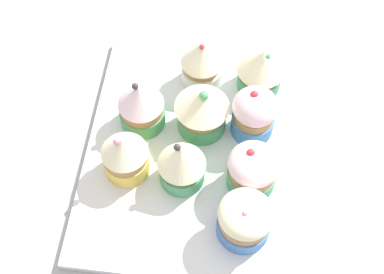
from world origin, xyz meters
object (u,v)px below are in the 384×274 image
cupcake_3 (261,68)px  cupcake_5 (202,109)px  cupcake_6 (201,62)px  cupcake_8 (141,106)px  cupcake_4 (182,164)px  cupcake_7 (125,154)px  cupcake_0 (245,219)px  baking_tray (192,151)px  cupcake_2 (254,114)px  cupcake_1 (253,170)px

cupcake_3 → cupcake_5: size_ratio=0.92×
cupcake_6 → cupcake_8: 10.06cm
cupcake_4 → cupcake_7: bearing=86.4°
cupcake_4 → cupcake_5: size_ratio=0.95×
cupcake_8 → cupcake_0: bearing=-133.9°
baking_tray → cupcake_3: (11.08, -7.74, 4.19)cm
baking_tray → cupcake_3: size_ratio=4.71×
baking_tray → cupcake_7: size_ratio=4.50×
cupcake_5 → cupcake_8: cupcake_5 is taller
cupcake_3 → cupcake_8: size_ratio=0.95×
cupcake_4 → cupcake_3: bearing=-29.2°
baking_tray → cupcake_2: bearing=-62.2°
cupcake_5 → cupcake_7: (-7.30, 8.35, -0.24)cm
cupcake_3 → cupcake_2: bearing=176.2°
cupcake_7 → cupcake_6: bearing=-27.2°
cupcake_2 → cupcake_4: (-7.91, 7.98, -0.11)cm
cupcake_2 → cupcake_6: bearing=46.1°
cupcake_5 → cupcake_8: 7.60cm
cupcake_1 → cupcake_2: cupcake_2 is taller
cupcake_4 → baking_tray: bearing=-10.1°
baking_tray → cupcake_4: 5.91cm
baking_tray → cupcake_1: (-3.70, -7.59, 3.83)cm
cupcake_2 → cupcake_5: same height
cupcake_0 → cupcake_8: 19.26cm
baking_tray → cupcake_5: size_ratio=4.34×
cupcake_5 → cupcake_6: (7.25, 0.89, 0.02)cm
cupcake_6 → cupcake_7: size_ratio=1.05×
cupcake_7 → baking_tray: bearing=-64.1°
cupcake_2 → cupcake_6: (7.07, 7.34, 0.15)cm
cupcake_3 → cupcake_8: bearing=117.9°
cupcake_5 → cupcake_1: bearing=-137.2°
cupcake_1 → cupcake_7: (0.04, 15.15, 0.38)cm
cupcake_0 → cupcake_4: cupcake_4 is taller
cupcake_2 → cupcake_4: size_ratio=1.04×
cupcake_0 → cupcake_6: size_ratio=0.83×
cupcake_1 → cupcake_5: (7.34, 6.80, 0.62)cm
cupcake_3 → cupcake_7: cupcake_7 is taller
cupcake_2 → cupcake_4: cupcake_2 is taller
cupcake_4 → cupcake_6: cupcake_6 is taller
cupcake_5 → cupcake_7: cupcake_5 is taller
cupcake_6 → cupcake_5: bearing=-173.0°
cupcake_5 → cupcake_7: bearing=131.2°
cupcake_3 → cupcake_4: size_ratio=0.97×
cupcake_0 → cupcake_2: bearing=-0.6°
cupcake_0 → cupcake_4: size_ratio=0.88×
cupcake_1 → cupcake_8: cupcake_8 is taller
cupcake_7 → cupcake_8: size_ratio=0.99×
baking_tray → cupcake_0: bearing=-144.5°
baking_tray → cupcake_0: size_ratio=5.18×
cupcake_1 → cupcake_7: size_ratio=0.90×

